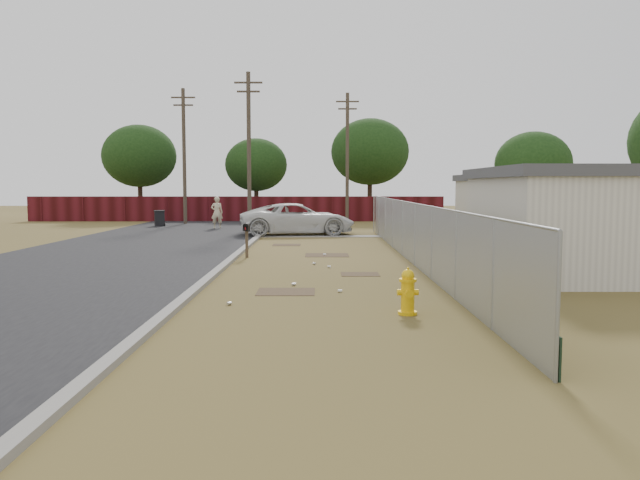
{
  "coord_description": "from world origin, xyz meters",
  "views": [
    {
      "loc": [
        -0.0,
        -19.96,
        2.58
      ],
      "look_at": [
        0.03,
        -3.08,
        1.1
      ],
      "focal_mm": 35.0,
      "sensor_mm": 36.0,
      "label": 1
    }
  ],
  "objects_px": {
    "fire_hydrant": "(408,292)",
    "mailbox": "(247,230)",
    "trash_bin": "(160,218)",
    "pickup_truck": "(297,219)",
    "pedestrian": "(217,213)"
  },
  "relations": [
    {
      "from": "fire_hydrant",
      "to": "mailbox",
      "type": "bearing_deg",
      "value": 113.73
    },
    {
      "from": "mailbox",
      "to": "trash_bin",
      "type": "xyz_separation_m",
      "value": [
        -7.52,
        17.25,
        -0.47
      ]
    },
    {
      "from": "fire_hydrant",
      "to": "mailbox",
      "type": "height_order",
      "value": "mailbox"
    },
    {
      "from": "pickup_truck",
      "to": "trash_bin",
      "type": "xyz_separation_m",
      "value": [
        -8.98,
        6.88,
        -0.31
      ]
    },
    {
      "from": "fire_hydrant",
      "to": "mailbox",
      "type": "relative_size",
      "value": 0.77
    },
    {
      "from": "pickup_truck",
      "to": "pedestrian",
      "type": "height_order",
      "value": "pedestrian"
    },
    {
      "from": "fire_hydrant",
      "to": "mailbox",
      "type": "distance_m",
      "value": 10.85
    },
    {
      "from": "trash_bin",
      "to": "pedestrian",
      "type": "bearing_deg",
      "value": -28.76
    },
    {
      "from": "fire_hydrant",
      "to": "pickup_truck",
      "type": "distance_m",
      "value": 20.5
    },
    {
      "from": "pickup_truck",
      "to": "pedestrian",
      "type": "relative_size",
      "value": 3.09
    },
    {
      "from": "pedestrian",
      "to": "pickup_truck",
      "type": "bearing_deg",
      "value": 129.44
    },
    {
      "from": "pedestrian",
      "to": "mailbox",
      "type": "bearing_deg",
      "value": 95.84
    },
    {
      "from": "mailbox",
      "to": "pickup_truck",
      "type": "xyz_separation_m",
      "value": [
        1.46,
        10.37,
        -0.15
      ]
    },
    {
      "from": "fire_hydrant",
      "to": "trash_bin",
      "type": "bearing_deg",
      "value": 113.62
    },
    {
      "from": "pickup_truck",
      "to": "pedestrian",
      "type": "bearing_deg",
      "value": 37.34
    }
  ]
}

